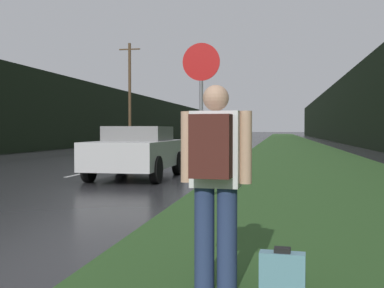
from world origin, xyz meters
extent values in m
cube|color=#2D5123|center=(7.15, 40.00, 0.01)|extent=(6.00, 240.00, 0.02)
cube|color=silver|center=(0.00, 14.16, 0.00)|extent=(0.12, 3.00, 0.01)
cube|color=silver|center=(0.00, 21.16, 0.00)|extent=(0.12, 3.00, 0.01)
cube|color=black|center=(-10.15, 50.00, 2.63)|extent=(2.00, 140.00, 5.27)
cube|color=black|center=(13.15, 50.00, 3.29)|extent=(2.00, 140.00, 6.58)
cylinder|color=#4C3823|center=(-6.25, 38.44, 4.29)|extent=(0.24, 0.24, 8.58)
cube|color=#4C3823|center=(-6.25, 38.44, 8.08)|extent=(1.80, 0.10, 0.10)
cylinder|color=slate|center=(4.63, 8.52, 1.13)|extent=(0.07, 0.07, 2.27)
cylinder|color=#B71414|center=(4.63, 8.52, 2.62)|extent=(0.69, 0.02, 0.69)
cylinder|color=navy|center=(5.42, 3.78, 0.44)|extent=(0.17, 0.17, 0.89)
cylinder|color=navy|center=(5.62, 3.76, 0.44)|extent=(0.17, 0.17, 0.89)
cube|color=white|center=(5.52, 3.77, 1.21)|extent=(0.42, 0.26, 0.64)
sphere|color=tan|center=(5.52, 3.77, 1.63)|extent=(0.22, 0.22, 0.22)
cylinder|color=tan|center=(5.27, 3.79, 1.22)|extent=(0.10, 0.10, 0.60)
cylinder|color=tan|center=(5.77, 3.75, 1.22)|extent=(0.10, 0.10, 0.60)
cube|color=#471E19|center=(5.51, 3.57, 1.24)|extent=(0.34, 0.20, 0.51)
cube|color=#6093A8|center=(6.08, 3.72, 0.19)|extent=(0.38, 0.16, 0.37)
cube|color=black|center=(6.08, 3.72, 0.39)|extent=(0.14, 0.11, 0.04)
cube|color=#BCBCBC|center=(2.07, 12.88, 0.69)|extent=(1.90, 4.19, 0.74)
cube|color=slate|center=(2.07, 13.09, 1.26)|extent=(1.62, 1.88, 0.41)
cylinder|color=black|center=(2.98, 11.58, 0.35)|extent=(0.20, 0.71, 0.71)
cylinder|color=black|center=(1.17, 11.58, 0.35)|extent=(0.20, 0.71, 0.71)
cylinder|color=black|center=(2.98, 14.18, 0.35)|extent=(0.20, 0.71, 0.71)
cylinder|color=black|center=(1.17, 14.18, 0.35)|extent=(0.20, 0.71, 0.71)
cube|color=gray|center=(-2.07, 98.81, 1.51)|extent=(2.36, 2.49, 2.21)
cube|color=silver|center=(-2.07, 94.80, 1.88)|extent=(2.48, 5.52, 2.95)
cylinder|color=black|center=(-3.25, 98.56, 0.45)|extent=(0.28, 0.90, 0.90)
cylinder|color=black|center=(-0.90, 98.56, 0.45)|extent=(0.28, 0.90, 0.90)
cylinder|color=black|center=(-3.25, 93.42, 0.45)|extent=(0.28, 0.90, 0.90)
cylinder|color=black|center=(-0.90, 93.42, 0.45)|extent=(0.28, 0.90, 0.90)
camera|label=1|loc=(6.04, -0.23, 1.37)|focal=45.00mm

